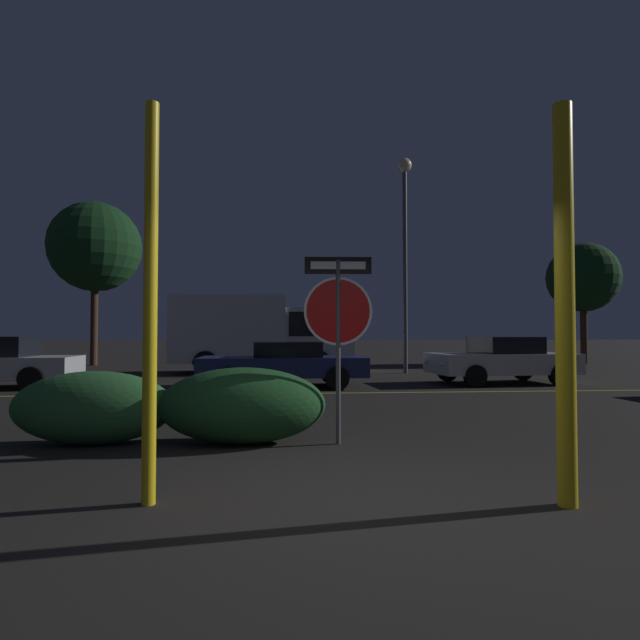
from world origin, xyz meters
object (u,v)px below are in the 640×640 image
Objects in this scene: street_lamp at (405,226)px; tree_1 at (95,247)px; hedge_bush_2 at (243,405)px; delivery_truck at (264,331)px; stop_sign at (338,312)px; yellow_pole_left at (150,301)px; yellow_pole_right at (565,303)px; hedge_bush_1 at (93,408)px; tree_0 at (583,278)px; passing_car_2 at (284,363)px; passing_car_3 at (501,360)px.

street_lamp is 1.05× the size of tree_1.
street_lamp reaches higher than hedge_bush_2.
tree_1 reaches higher than delivery_truck.
delivery_truck is (-1.32, 12.28, -0.15)m from stop_sign.
tree_1 is at bearing 156.02° from street_lamp.
yellow_pole_left is 2.61m from hedge_bush_2.
yellow_pole_right is (1.59, -2.45, -0.03)m from stop_sign.
street_lamp is at bearing -23.98° from tree_1.
tree_0 is at bearing 43.86° from hedge_bush_1.
passing_car_2 is 0.76× the size of tree_0.
tree_1 is (-7.37, 19.30, 3.74)m from yellow_pole_left.
hedge_bush_2 is at bearing -132.58° from tree_0.
hedge_bush_1 is 7.21m from passing_car_2.
yellow_pole_right is at bearing -5.42° from yellow_pole_left.
tree_1 is at bearing 52.53° from passing_car_3.
stop_sign reaches higher than passing_car_2.
yellow_pole_left is 12.15m from passing_car_3.
hedge_bush_1 is 0.95× the size of hedge_bush_2.
yellow_pole_left is 21.00m from tree_1.
yellow_pole_left is 24.62m from tree_0.
stop_sign is 0.41× the size of tree_0.
street_lamp is (4.43, 4.40, 4.73)m from passing_car_2.
passing_car_3 is at bearing -132.32° from tree_0.
street_lamp reaches higher than hedge_bush_1.
yellow_pole_right is 0.80× the size of passing_car_3.
stop_sign is 0.54× the size of passing_car_2.
tree_0 is at bearing 53.16° from stop_sign.
street_lamp reaches higher than stop_sign.
stop_sign is 0.36× the size of delivery_truck.
tree_0 reaches higher than passing_car_3.
tree_1 reaches higher than tree_0.
yellow_pole_right reaches higher than delivery_truck.
passing_car_3 is 8.48m from delivery_truck.
tree_0 is (15.76, 18.74, 2.48)m from yellow_pole_left.
yellow_pole_left is 2.94m from hedge_bush_1.
passing_car_3 is 0.55× the size of tree_1.
hedge_bush_1 is 0.27× the size of tree_1.
street_lamp is (5.02, 11.27, 4.87)m from hedge_bush_2.
hedge_bush_1 is 0.30× the size of delivery_truck.
yellow_pole_left is 0.43× the size of street_lamp.
passing_car_2 is 1.08× the size of passing_car_3.
delivery_truck is 0.88× the size of tree_1.
delivery_truck is at bearing 99.29° from stop_sign.
tree_1 is (-8.57, 10.18, 4.78)m from passing_car_2.
stop_sign reaches higher than hedge_bush_1.
tree_0 reaches higher than hedge_bush_1.
passing_car_2 is (0.59, 6.87, 0.14)m from hedge_bush_2.
passing_car_3 is 0.71× the size of tree_0.
delivery_truck is (-6.91, 4.83, 0.86)m from passing_car_3.
stop_sign is 1.72m from hedge_bush_2.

